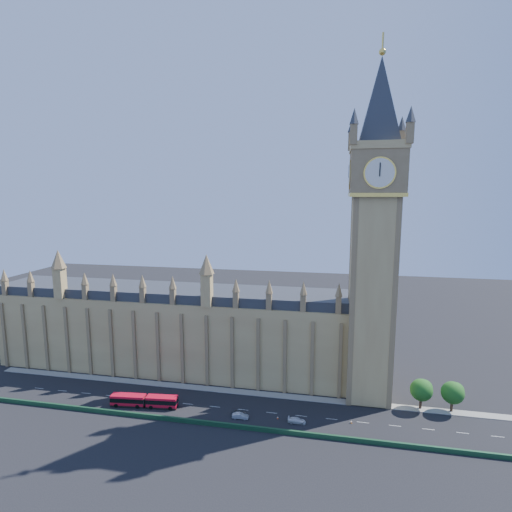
% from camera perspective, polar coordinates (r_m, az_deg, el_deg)
% --- Properties ---
extents(ground, '(400.00, 400.00, 0.00)m').
position_cam_1_polar(ground, '(118.49, -3.89, -20.88)').
color(ground, black).
rests_on(ground, ground).
extents(palace_westminster, '(120.00, 20.00, 28.00)m').
position_cam_1_polar(palace_westminster, '(139.43, -11.69, -10.11)').
color(palace_westminster, tan).
rests_on(palace_westminster, ground).
extents(elizabeth_tower, '(20.59, 20.59, 105.00)m').
position_cam_1_polar(elizabeth_tower, '(113.92, 16.67, 6.38)').
color(elizabeth_tower, tan).
rests_on(elizabeth_tower, ground).
extents(bridge_parapet, '(160.00, 0.60, 1.20)m').
position_cam_1_polar(bridge_parapet, '(110.74, -5.19, -22.84)').
color(bridge_parapet, '#1E4C2D').
rests_on(bridge_parapet, ground).
extents(kerb_north, '(160.00, 3.00, 0.16)m').
position_cam_1_polar(kerb_north, '(126.53, -2.72, -18.78)').
color(kerb_north, gray).
rests_on(kerb_north, ground).
extents(tree_east_near, '(6.00, 6.00, 8.50)m').
position_cam_1_polar(tree_east_near, '(124.14, 22.65, -17.18)').
color(tree_east_near, '#382619').
rests_on(tree_east_near, ground).
extents(tree_east_far, '(6.00, 6.00, 8.50)m').
position_cam_1_polar(tree_east_far, '(126.01, 26.38, -17.03)').
color(tree_east_far, '#382619').
rests_on(tree_east_far, ground).
extents(red_bus, '(18.94, 4.58, 3.19)m').
position_cam_1_polar(red_bus, '(122.39, -15.69, -19.28)').
color(red_bus, red).
rests_on(red_bus, ground).
extents(car_grey, '(4.08, 1.91, 1.35)m').
position_cam_1_polar(car_grey, '(114.95, -2.47, -21.49)').
color(car_grey, '#383B3F').
rests_on(car_grey, ground).
extents(car_silver, '(4.42, 1.70, 1.44)m').
position_cam_1_polar(car_silver, '(113.61, -2.25, -21.86)').
color(car_silver, '#A9ACB0').
rests_on(car_silver, ground).
extents(car_white, '(4.66, 1.95, 1.34)m').
position_cam_1_polar(car_white, '(112.27, 5.84, -22.33)').
color(car_white, silver).
rests_on(car_white, ground).
extents(cone_a, '(0.44, 0.44, 0.67)m').
position_cam_1_polar(cone_a, '(113.67, 3.11, -22.07)').
color(cone_a, black).
rests_on(cone_a, ground).
extents(cone_b, '(0.51, 0.51, 0.67)m').
position_cam_1_polar(cone_b, '(113.72, 6.15, -22.10)').
color(cone_b, black).
rests_on(cone_b, ground).
extents(cone_c, '(0.48, 0.48, 0.69)m').
position_cam_1_polar(cone_c, '(114.48, 13.46, -22.07)').
color(cone_c, black).
rests_on(cone_c, ground).
extents(cone_d, '(0.50, 0.50, 0.65)m').
position_cam_1_polar(cone_d, '(112.15, 5.67, -22.58)').
color(cone_d, black).
rests_on(cone_d, ground).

